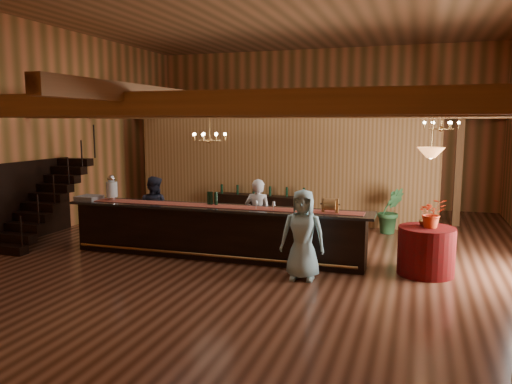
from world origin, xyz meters
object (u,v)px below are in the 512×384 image
(pendant_lamp, at_px, (431,153))
(bartender, at_px, (258,216))
(chandelier_right, at_px, (441,125))
(staff_second, at_px, (154,210))
(tasting_bar, at_px, (215,232))
(guest, at_px, (303,235))
(chandelier_left, at_px, (210,137))
(beverage_dispenser, at_px, (112,188))
(round_table, at_px, (426,251))
(raffle_drum, at_px, (330,205))
(backbar_shelf, at_px, (262,209))
(floor_plant, at_px, (391,211))

(pendant_lamp, height_order, bartender, pendant_lamp)
(chandelier_right, relative_size, staff_second, 0.48)
(tasting_bar, bearing_deg, staff_second, 160.16)
(tasting_bar, bearing_deg, guest, -23.02)
(chandelier_left, bearing_deg, beverage_dispenser, -164.71)
(beverage_dispenser, height_order, staff_second, beverage_dispenser)
(tasting_bar, relative_size, chandelier_right, 8.61)
(round_table, distance_m, chandelier_left, 5.29)
(beverage_dispenser, distance_m, round_table, 7.11)
(raffle_drum, bearing_deg, round_table, 4.90)
(bartender, bearing_deg, tasting_bar, 39.93)
(staff_second, height_order, guest, guest)
(tasting_bar, height_order, round_table, tasting_bar)
(backbar_shelf, bearing_deg, floor_plant, 0.99)
(beverage_dispenser, distance_m, pendant_lamp, 7.11)
(raffle_drum, relative_size, chandelier_right, 0.43)
(chandelier_right, xyz_separation_m, bartender, (-3.90, -2.03, -2.05))
(tasting_bar, relative_size, beverage_dispenser, 11.48)
(beverage_dispenser, relative_size, guest, 0.35)
(round_table, xyz_separation_m, chandelier_right, (0.26, 2.57, 2.43))
(tasting_bar, relative_size, pendant_lamp, 7.66)
(staff_second, bearing_deg, bartender, -174.00)
(raffle_drum, xyz_separation_m, staff_second, (-4.41, 0.67, -0.48))
(staff_second, distance_m, guest, 4.33)
(guest, bearing_deg, bartender, 128.51)
(backbar_shelf, xyz_separation_m, floor_plant, (3.70, -0.25, 0.21))
(backbar_shelf, bearing_deg, round_table, -34.67)
(chandelier_left, height_order, chandelier_right, same)
(bartender, bearing_deg, chandelier_left, 0.85)
(bartender, bearing_deg, round_table, 170.15)
(beverage_dispenser, xyz_separation_m, floor_plant, (6.17, 3.64, -0.81))
(chandelier_right, bearing_deg, round_table, -95.70)
(staff_second, xyz_separation_m, floor_plant, (5.42, 3.02, -0.22))
(chandelier_left, bearing_deg, bartender, 2.27)
(beverage_dispenser, height_order, guest, beverage_dispenser)
(round_table, bearing_deg, beverage_dispenser, -179.02)
(tasting_bar, bearing_deg, beverage_dispenser, 178.77)
(tasting_bar, distance_m, floor_plant, 5.10)
(tasting_bar, distance_m, round_table, 4.42)
(tasting_bar, relative_size, round_table, 6.31)
(raffle_drum, distance_m, staff_second, 4.49)
(backbar_shelf, height_order, chandelier_left, chandelier_left)
(beverage_dispenser, relative_size, chandelier_left, 0.75)
(round_table, relative_size, chandelier_right, 1.36)
(beverage_dispenser, bearing_deg, staff_second, 39.97)
(raffle_drum, xyz_separation_m, guest, (-0.37, -0.87, -0.46))
(raffle_drum, height_order, staff_second, staff_second)
(pendant_lamp, bearing_deg, raffle_drum, -175.10)
(chandelier_left, relative_size, guest, 0.46)
(guest, bearing_deg, backbar_shelf, 112.62)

